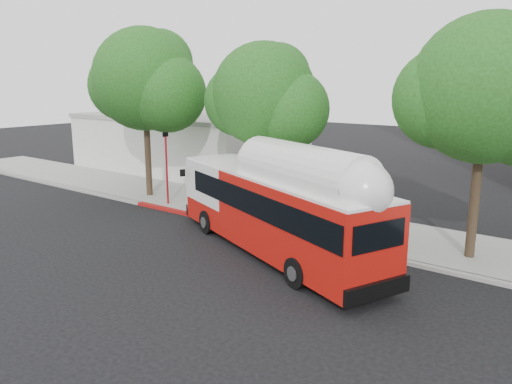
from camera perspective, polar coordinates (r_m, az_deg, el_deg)
ground at (r=20.34m, az=-6.98°, el=-6.91°), size 120.00×120.00×0.00m
sidewalk at (r=25.15m, az=3.35°, el=-2.82°), size 60.00×5.00×0.15m
curb_strip at (r=23.12m, az=-0.25°, el=-4.20°), size 60.00×0.30×0.15m
red_curb_segment at (r=24.98m, az=-5.73°, el=-2.96°), size 10.00×0.32×0.16m
street_tree_left at (r=29.20m, az=-11.92°, el=12.05°), size 6.67×5.80×9.74m
street_tree_mid at (r=24.23m, az=1.76°, el=10.59°), size 5.75×5.00×8.62m
street_tree_right at (r=19.95m, az=25.98°, el=9.90°), size 6.21×5.40×9.18m
low_commercial_bldg at (r=39.25m, az=-7.61°, el=5.77°), size 16.20×10.20×4.25m
transit_bus at (r=19.58m, az=2.15°, el=-2.31°), size 12.35×6.77×3.69m
signal_pole at (r=27.49m, az=-10.17°, el=2.63°), size 0.12×0.38×4.07m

